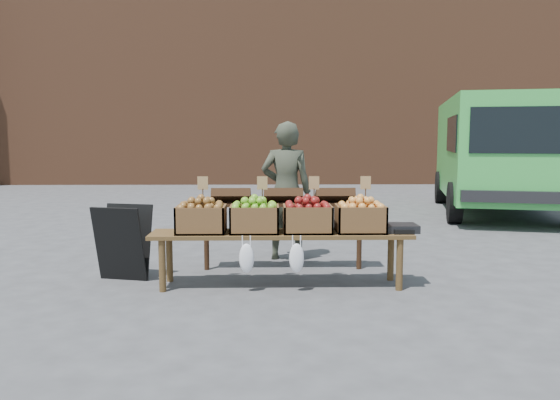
{
  "coord_description": "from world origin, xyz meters",
  "views": [
    {
      "loc": [
        -0.11,
        -5.13,
        1.54
      ],
      "look_at": [
        0.02,
        0.96,
        0.85
      ],
      "focal_mm": 35.0,
      "sensor_mm": 36.0,
      "label": 1
    }
  ],
  "objects_px": {
    "back_table": "(283,226)",
    "crate_green_apples": "(360,219)",
    "delivery_van": "(500,157)",
    "chalkboard_sign": "(123,242)",
    "display_bench": "(281,259)",
    "crate_red_apples": "(307,219)",
    "weighing_scale": "(401,228)",
    "crate_golden_apples": "(201,219)",
    "crate_russet_pears": "(255,219)",
    "vendor": "(286,191)"
  },
  "relations": [
    {
      "from": "chalkboard_sign",
      "to": "crate_russet_pears",
      "type": "xyz_separation_m",
      "value": [
        1.44,
        -0.29,
        0.29
      ]
    },
    {
      "from": "back_table",
      "to": "crate_golden_apples",
      "type": "relative_size",
      "value": 4.2
    },
    {
      "from": "back_table",
      "to": "crate_green_apples",
      "type": "height_order",
      "value": "back_table"
    },
    {
      "from": "back_table",
      "to": "weighing_scale",
      "type": "height_order",
      "value": "back_table"
    },
    {
      "from": "crate_golden_apples",
      "to": "weighing_scale",
      "type": "bearing_deg",
      "value": 0.0
    },
    {
      "from": "crate_golden_apples",
      "to": "weighing_scale",
      "type": "distance_m",
      "value": 2.08
    },
    {
      "from": "delivery_van",
      "to": "crate_green_apples",
      "type": "relative_size",
      "value": 10.36
    },
    {
      "from": "back_table",
      "to": "crate_green_apples",
      "type": "distance_m",
      "value": 1.08
    },
    {
      "from": "display_bench",
      "to": "weighing_scale",
      "type": "relative_size",
      "value": 7.94
    },
    {
      "from": "crate_red_apples",
      "to": "crate_russet_pears",
      "type": "bearing_deg",
      "value": 180.0
    },
    {
      "from": "display_bench",
      "to": "crate_russet_pears",
      "type": "height_order",
      "value": "crate_russet_pears"
    },
    {
      "from": "crate_golden_apples",
      "to": "crate_russet_pears",
      "type": "relative_size",
      "value": 1.0
    },
    {
      "from": "crate_red_apples",
      "to": "crate_green_apples",
      "type": "bearing_deg",
      "value": 0.0
    },
    {
      "from": "vendor",
      "to": "back_table",
      "type": "relative_size",
      "value": 0.83
    },
    {
      "from": "crate_golden_apples",
      "to": "crate_red_apples",
      "type": "bearing_deg",
      "value": 0.0
    },
    {
      "from": "delivery_van",
      "to": "crate_red_apples",
      "type": "height_order",
      "value": "delivery_van"
    },
    {
      "from": "delivery_van",
      "to": "weighing_scale",
      "type": "relative_size",
      "value": 15.23
    },
    {
      "from": "crate_russet_pears",
      "to": "crate_green_apples",
      "type": "height_order",
      "value": "same"
    },
    {
      "from": "vendor",
      "to": "crate_russet_pears",
      "type": "bearing_deg",
      "value": 81.68
    },
    {
      "from": "delivery_van",
      "to": "chalkboard_sign",
      "type": "relative_size",
      "value": 6.24
    },
    {
      "from": "delivery_van",
      "to": "back_table",
      "type": "xyz_separation_m",
      "value": [
        -4.58,
        -4.78,
        -0.64
      ]
    },
    {
      "from": "vendor",
      "to": "back_table",
      "type": "xyz_separation_m",
      "value": [
        -0.06,
        -0.55,
        -0.36
      ]
    },
    {
      "from": "back_table",
      "to": "crate_golden_apples",
      "type": "xyz_separation_m",
      "value": [
        -0.87,
        -0.72,
        0.19
      ]
    },
    {
      "from": "crate_golden_apples",
      "to": "display_bench",
      "type": "bearing_deg",
      "value": 0.0
    },
    {
      "from": "vendor",
      "to": "chalkboard_sign",
      "type": "bearing_deg",
      "value": 36.46
    },
    {
      "from": "back_table",
      "to": "display_bench",
      "type": "height_order",
      "value": "back_table"
    },
    {
      "from": "crate_green_apples",
      "to": "weighing_scale",
      "type": "xyz_separation_m",
      "value": [
        0.43,
        0.0,
        -0.1
      ]
    },
    {
      "from": "display_bench",
      "to": "crate_green_apples",
      "type": "height_order",
      "value": "crate_green_apples"
    },
    {
      "from": "crate_russet_pears",
      "to": "crate_red_apples",
      "type": "bearing_deg",
      "value": 0.0
    },
    {
      "from": "crate_red_apples",
      "to": "crate_golden_apples",
      "type": "bearing_deg",
      "value": 180.0
    },
    {
      "from": "delivery_van",
      "to": "crate_russet_pears",
      "type": "xyz_separation_m",
      "value": [
        -4.9,
        -5.5,
        -0.45
      ]
    },
    {
      "from": "vendor",
      "to": "weighing_scale",
      "type": "distance_m",
      "value": 1.74
    },
    {
      "from": "crate_golden_apples",
      "to": "vendor",
      "type": "bearing_deg",
      "value": 54.08
    },
    {
      "from": "delivery_van",
      "to": "display_bench",
      "type": "xyz_separation_m",
      "value": [
        -4.62,
        -5.5,
        -0.87
      ]
    },
    {
      "from": "display_bench",
      "to": "weighing_scale",
      "type": "distance_m",
      "value": 1.29
    },
    {
      "from": "crate_golden_apples",
      "to": "crate_russet_pears",
      "type": "xyz_separation_m",
      "value": [
        0.55,
        0.0,
        0.0
      ]
    },
    {
      "from": "vendor",
      "to": "crate_green_apples",
      "type": "bearing_deg",
      "value": 127.76
    },
    {
      "from": "display_bench",
      "to": "crate_russet_pears",
      "type": "distance_m",
      "value": 0.51
    },
    {
      "from": "delivery_van",
      "to": "crate_red_apples",
      "type": "xyz_separation_m",
      "value": [
        -4.35,
        -5.5,
        -0.45
      ]
    },
    {
      "from": "back_table",
      "to": "crate_russet_pears",
      "type": "relative_size",
      "value": 4.2
    },
    {
      "from": "crate_red_apples",
      "to": "weighing_scale",
      "type": "distance_m",
      "value": 0.98
    },
    {
      "from": "chalkboard_sign",
      "to": "crate_red_apples",
      "type": "height_order",
      "value": "crate_red_apples"
    },
    {
      "from": "delivery_van",
      "to": "vendor",
      "type": "distance_m",
      "value": 6.2
    },
    {
      "from": "crate_red_apples",
      "to": "display_bench",
      "type": "bearing_deg",
      "value": 180.0
    },
    {
      "from": "delivery_van",
      "to": "vendor",
      "type": "xyz_separation_m",
      "value": [
        -4.52,
        -4.23,
        -0.28
      ]
    },
    {
      "from": "back_table",
      "to": "crate_golden_apples",
      "type": "distance_m",
      "value": 1.14
    },
    {
      "from": "crate_russet_pears",
      "to": "weighing_scale",
      "type": "bearing_deg",
      "value": 0.0
    },
    {
      "from": "display_bench",
      "to": "delivery_van",
      "type": "bearing_deg",
      "value": 49.97
    },
    {
      "from": "crate_red_apples",
      "to": "weighing_scale",
      "type": "height_order",
      "value": "crate_red_apples"
    },
    {
      "from": "back_table",
      "to": "weighing_scale",
      "type": "xyz_separation_m",
      "value": [
        1.21,
        -0.72,
        0.09
      ]
    }
  ]
}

